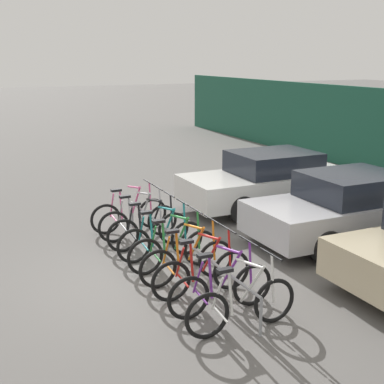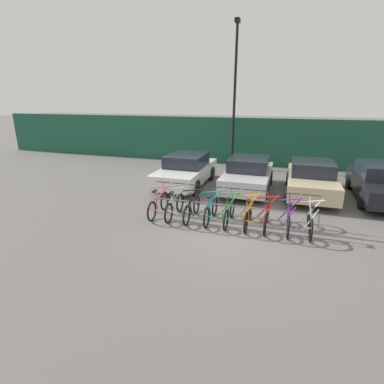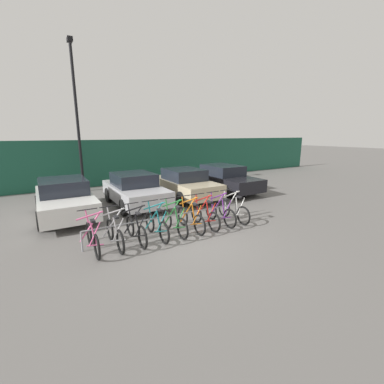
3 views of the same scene
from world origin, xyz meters
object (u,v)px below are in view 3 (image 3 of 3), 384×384
(bicycle_green, at_px, (174,222))
(lamp_post, at_px, (77,112))
(bicycle_black, at_px, (136,230))
(bicycle_orange, at_px, (191,219))
(bicycle_pink, at_px, (92,238))
(bicycle_red, at_px, (205,216))
(car_white, at_px, (64,198))
(bicycle_silver, at_px, (115,234))
(car_silver, at_px, (135,190))
(bicycle_purple, at_px, (220,213))
(car_beige, at_px, (185,184))
(bike_rack, at_px, (171,217))
(bicycle_teal, at_px, (157,226))
(bicycle_white, at_px, (233,210))
(car_black, at_px, (223,178))

(bicycle_green, height_order, lamp_post, lamp_post)
(bicycle_black, relative_size, bicycle_orange, 1.00)
(bicycle_pink, height_order, bicycle_red, same)
(bicycle_green, xyz_separation_m, car_white, (-2.68, 3.73, 0.31))
(bicycle_pink, distance_m, bicycle_orange, 2.99)
(bicycle_silver, relative_size, car_silver, 0.42)
(bicycle_red, xyz_separation_m, bicycle_purple, (0.63, 0.00, 0.00))
(bicycle_silver, relative_size, bicycle_orange, 1.00)
(bicycle_orange, height_order, car_white, car_white)
(car_beige, bearing_deg, car_silver, -179.05)
(bike_rack, height_order, bicycle_green, bicycle_green)
(bicycle_silver, bearing_deg, bicycle_black, -1.39)
(car_silver, bearing_deg, bicycle_teal, -99.73)
(bicycle_pink, xyz_separation_m, bicycle_green, (2.40, 0.00, 0.00))
(bicycle_red, relative_size, bicycle_white, 1.00)
(bike_rack, relative_size, bicycle_white, 3.10)
(car_silver, bearing_deg, bicycle_pink, -122.87)
(bicycle_silver, xyz_separation_m, car_beige, (4.40, 3.85, 0.31))
(car_silver, bearing_deg, car_white, -178.42)
(bicycle_silver, distance_m, bicycle_green, 1.82)
(bicycle_orange, distance_m, bicycle_white, 1.77)
(bicycle_purple, bearing_deg, bicycle_orange, 179.89)
(bicycle_green, relative_size, lamp_post, 0.23)
(bicycle_black, distance_m, bicycle_purple, 3.00)
(bicycle_green, bearing_deg, car_silver, 87.69)
(bicycle_white, xyz_separation_m, car_beige, (0.22, 3.85, 0.31))
(bicycle_orange, bearing_deg, bicycle_green, 177.71)
(bicycle_teal, xyz_separation_m, car_silver, (0.65, 3.81, 0.31))
(car_beige, bearing_deg, bicycle_orange, -117.26)
(bicycle_teal, height_order, bicycle_green, same)
(bicycle_pink, relative_size, bicycle_white, 1.00)
(bicycle_white, bearing_deg, bicycle_pink, 177.16)
(bicycle_red, relative_size, lamp_post, 0.23)
(bicycle_red, height_order, lamp_post, lamp_post)
(bike_rack, bearing_deg, car_black, 37.63)
(bicycle_green, bearing_deg, bicycle_red, -1.38)
(bicycle_pink, bearing_deg, car_silver, 57.39)
(bicycle_black, relative_size, bicycle_green, 1.00)
(bicycle_red, bearing_deg, lamp_post, 107.00)
(bicycle_pink, xyz_separation_m, bicycle_purple, (4.17, 0.00, 0.00))
(bicycle_silver, height_order, bicycle_green, same)
(car_silver, relative_size, lamp_post, 0.54)
(bicycle_pink, height_order, car_beige, car_beige)
(bicycle_purple, height_order, lamp_post, lamp_post)
(bicycle_silver, relative_size, car_white, 0.40)
(car_beige, xyz_separation_m, car_black, (2.53, 0.25, 0.00))
(car_silver, bearing_deg, bicycle_silver, -116.32)
(bicycle_pink, height_order, bicycle_silver, same)
(bicycle_pink, height_order, car_white, car_white)
(bicycle_silver, bearing_deg, bicycle_red, -1.39)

